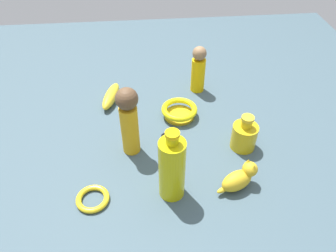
{
  "coord_description": "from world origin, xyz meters",
  "views": [
    {
      "loc": [
        0.84,
        -0.08,
        0.8
      ],
      "look_at": [
        0.0,
        0.0,
        0.05
      ],
      "focal_mm": 34.87,
      "sensor_mm": 36.0,
      "label": 1
    }
  ],
  "objects_px": {
    "banana": "(111,96)",
    "nail_polish_jar": "(166,140)",
    "bottle_tall": "(172,168)",
    "bottle_short": "(244,135)",
    "person_figure_child": "(198,69)",
    "person_figure_adult": "(129,119)",
    "bangle": "(93,199)",
    "cat_figurine": "(240,178)",
    "bowl": "(179,111)"
  },
  "relations": [
    {
      "from": "person_figure_adult",
      "to": "person_figure_child",
      "type": "relative_size",
      "value": 1.27
    },
    {
      "from": "cat_figurine",
      "to": "bangle",
      "type": "relative_size",
      "value": 1.33
    },
    {
      "from": "bowl",
      "to": "bangle",
      "type": "xyz_separation_m",
      "value": [
        0.36,
        -0.3,
        -0.02
      ]
    },
    {
      "from": "bottle_tall",
      "to": "cat_figurine",
      "type": "xyz_separation_m",
      "value": [
        -0.0,
        0.2,
        -0.07
      ]
    },
    {
      "from": "bottle_short",
      "to": "bangle",
      "type": "distance_m",
      "value": 0.53
    },
    {
      "from": "person_figure_adult",
      "to": "bangle",
      "type": "height_order",
      "value": "person_figure_adult"
    },
    {
      "from": "cat_figurine",
      "to": "person_figure_child",
      "type": "relative_size",
      "value": 0.66
    },
    {
      "from": "person_figure_child",
      "to": "bowl",
      "type": "bearing_deg",
      "value": -29.9
    },
    {
      "from": "bottle_tall",
      "to": "bowl",
      "type": "relative_size",
      "value": 1.8
    },
    {
      "from": "nail_polish_jar",
      "to": "cat_figurine",
      "type": "bearing_deg",
      "value": 45.1
    },
    {
      "from": "bottle_tall",
      "to": "person_figure_child",
      "type": "distance_m",
      "value": 0.54
    },
    {
      "from": "bottle_short",
      "to": "cat_figurine",
      "type": "distance_m",
      "value": 0.18
    },
    {
      "from": "bottle_tall",
      "to": "bowl",
      "type": "bearing_deg",
      "value": 169.47
    },
    {
      "from": "person_figure_adult",
      "to": "cat_figurine",
      "type": "bearing_deg",
      "value": 59.6
    },
    {
      "from": "bottle_short",
      "to": "bowl",
      "type": "relative_size",
      "value": 0.97
    },
    {
      "from": "bottle_tall",
      "to": "banana",
      "type": "bearing_deg",
      "value": -157.56
    },
    {
      "from": "banana",
      "to": "bowl",
      "type": "height_order",
      "value": "banana"
    },
    {
      "from": "banana",
      "to": "bottle_tall",
      "type": "bearing_deg",
      "value": -142.55
    },
    {
      "from": "banana",
      "to": "person_figure_child",
      "type": "xyz_separation_m",
      "value": [
        -0.04,
        0.36,
        0.08
      ]
    },
    {
      "from": "person_figure_child",
      "to": "person_figure_adult",
      "type": "bearing_deg",
      "value": -40.27
    },
    {
      "from": "bowl",
      "to": "bangle",
      "type": "distance_m",
      "value": 0.47
    },
    {
      "from": "banana",
      "to": "bangle",
      "type": "xyz_separation_m",
      "value": [
        0.48,
        -0.04,
        -0.01
      ]
    },
    {
      "from": "bottle_tall",
      "to": "bangle",
      "type": "distance_m",
      "value": 0.25
    },
    {
      "from": "bottle_tall",
      "to": "person_figure_child",
      "type": "xyz_separation_m",
      "value": [
        -0.52,
        0.16,
        -0.01
      ]
    },
    {
      "from": "person_figure_adult",
      "to": "bangle",
      "type": "distance_m",
      "value": 0.26
    },
    {
      "from": "person_figure_adult",
      "to": "person_figure_child",
      "type": "bearing_deg",
      "value": 139.73
    },
    {
      "from": "person_figure_child",
      "to": "nail_polish_jar",
      "type": "bearing_deg",
      "value": -26.75
    },
    {
      "from": "bottle_tall",
      "to": "bottle_short",
      "type": "relative_size",
      "value": 1.86
    },
    {
      "from": "bottle_short",
      "to": "banana",
      "type": "bearing_deg",
      "value": -123.54
    },
    {
      "from": "nail_polish_jar",
      "to": "person_figure_child",
      "type": "xyz_separation_m",
      "value": [
        -0.31,
        0.16,
        0.08
      ]
    },
    {
      "from": "person_figure_adult",
      "to": "bottle_tall",
      "type": "bearing_deg",
      "value": 31.62
    },
    {
      "from": "nail_polish_jar",
      "to": "person_figure_adult",
      "type": "distance_m",
      "value": 0.17
    },
    {
      "from": "bottle_short",
      "to": "person_figure_adult",
      "type": "xyz_separation_m",
      "value": [
        -0.02,
        -0.38,
        0.09
      ]
    },
    {
      "from": "bowl",
      "to": "cat_figurine",
      "type": "height_order",
      "value": "cat_figurine"
    },
    {
      "from": "nail_polish_jar",
      "to": "cat_figurine",
      "type": "height_order",
      "value": "cat_figurine"
    },
    {
      "from": "banana",
      "to": "bottle_short",
      "type": "height_order",
      "value": "bottle_short"
    },
    {
      "from": "bottle_tall",
      "to": "bowl",
      "type": "distance_m",
      "value": 0.37
    },
    {
      "from": "banana",
      "to": "bottle_short",
      "type": "xyz_separation_m",
      "value": [
        0.3,
        0.46,
        0.03
      ]
    },
    {
      "from": "person_figure_adult",
      "to": "bowl",
      "type": "bearing_deg",
      "value": 131.52
    },
    {
      "from": "banana",
      "to": "bottle_short",
      "type": "bearing_deg",
      "value": -108.53
    },
    {
      "from": "banana",
      "to": "person_figure_child",
      "type": "bearing_deg",
      "value": -67.87
    },
    {
      "from": "nail_polish_jar",
      "to": "bottle_tall",
      "type": "bearing_deg",
      "value": -0.64
    },
    {
      "from": "bottle_tall",
      "to": "cat_figurine",
      "type": "relative_size",
      "value": 1.87
    },
    {
      "from": "bottle_tall",
      "to": "bottle_short",
      "type": "xyz_separation_m",
      "value": [
        -0.17,
        0.26,
        -0.06
      ]
    },
    {
      "from": "banana",
      "to": "bowl",
      "type": "bearing_deg",
      "value": -100.15
    },
    {
      "from": "person_figure_adult",
      "to": "nail_polish_jar",
      "type": "bearing_deg",
      "value": 96.08
    },
    {
      "from": "bottle_tall",
      "to": "bowl",
      "type": "xyz_separation_m",
      "value": [
        -0.35,
        0.07,
        -0.08
      ]
    },
    {
      "from": "nail_polish_jar",
      "to": "person_figure_child",
      "type": "bearing_deg",
      "value": 153.25
    },
    {
      "from": "bowl",
      "to": "bottle_short",
      "type": "bearing_deg",
      "value": 47.43
    },
    {
      "from": "banana",
      "to": "nail_polish_jar",
      "type": "bearing_deg",
      "value": -128.86
    }
  ]
}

